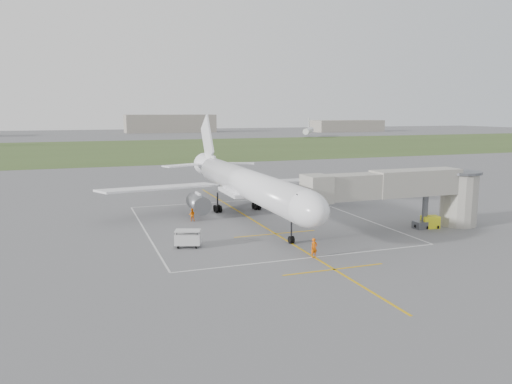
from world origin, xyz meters
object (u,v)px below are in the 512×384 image
object	(u,v)px
gpu_unit	(430,222)
ramp_worker_wing	(192,215)
airliner	(246,184)
ramp_worker_nose	(314,248)
baggage_cart	(188,238)
jet_bridge	(410,191)

from	to	relation	value
gpu_unit	ramp_worker_wing	xyz separation A→B (m)	(-26.32, 13.61, 0.10)
airliner	ramp_worker_nose	bearing A→B (deg)	-90.08
airliner	gpu_unit	xyz separation A→B (m)	(18.73, -14.43, -3.65)
baggage_cart	ramp_worker_wing	bearing A→B (deg)	95.11
jet_bridge	ramp_worker_nose	size ratio (longest dim) A/B	12.34
jet_bridge	baggage_cart	world-z (taller)	jet_bridge
ramp_worker_wing	airliner	bearing A→B (deg)	-157.59
baggage_cart	ramp_worker_nose	bearing A→B (deg)	-16.40
jet_bridge	baggage_cart	size ratio (longest dim) A/B	7.85
baggage_cart	ramp_worker_wing	world-z (taller)	baggage_cart
gpu_unit	baggage_cart	size ratio (longest dim) A/B	0.74
ramp_worker_wing	baggage_cart	bearing A→B (deg)	91.74
ramp_worker_nose	ramp_worker_wing	world-z (taller)	ramp_worker_nose
gpu_unit	ramp_worker_wing	size ratio (longest dim) A/B	1.33
gpu_unit	ramp_worker_wing	distance (m)	29.63
ramp_worker_nose	ramp_worker_wing	xyz separation A→B (m)	(-7.56, 19.93, -0.11)
airliner	gpu_unit	bearing A→B (deg)	-37.62
jet_bridge	ramp_worker_wing	distance (m)	27.19
baggage_cart	ramp_worker_nose	xyz separation A→B (m)	(10.70, -7.78, 0.02)
airliner	jet_bridge	distance (m)	21.22
jet_bridge	baggage_cart	xyz separation A→B (m)	(-26.45, 1.28, -3.82)
gpu_unit	baggage_cart	world-z (taller)	baggage_cart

